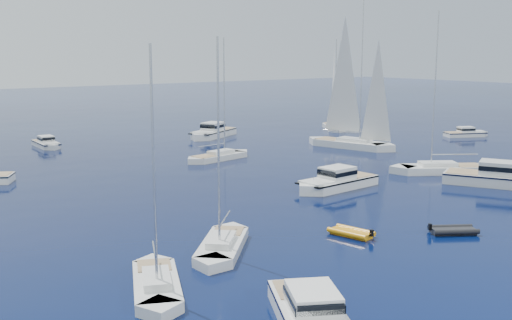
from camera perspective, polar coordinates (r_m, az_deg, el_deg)
The scene contains 14 objects.
ground at distance 40.84m, azimuth 19.64°, elevation -8.57°, with size 400.00×400.00×0.00m, color #08194E.
motor_cruiser_right at distance 63.09m, azimuth 21.73°, elevation -2.23°, with size 3.49×11.41×3.00m, color silver, non-canonical shape.
motor_cruiser_centre at distance 57.86m, azimuth 7.39°, elevation -2.65°, with size 3.04×9.95×2.61m, color white, non-canonical shape.
motor_cruiser_far_r at distance 97.77m, azimuth 18.95°, elevation 2.08°, with size 2.23×7.28×1.91m, color white, non-canonical shape.
motor_cruiser_distant at distance 92.05m, azimuth -4.08°, elevation 2.13°, with size 3.30×10.77×2.83m, color white, non-canonical shape.
motor_cruiser_horizon at distance 86.84m, azimuth -18.85°, elevation 1.14°, with size 2.28×7.45×1.95m, color silver, non-canonical shape.
sailboat_fore at distance 34.07m, azimuth -9.22°, elevation -11.84°, with size 2.39×9.20×13.52m, color white, non-canonical shape.
sailboat_mid_r at distance 67.68m, azimuth 16.86°, elevation -1.15°, with size 3.07×11.81×17.36m, color silver, non-canonical shape.
sailboat_mid_l at distance 39.97m, azimuth -3.15°, elevation -8.39°, with size 2.48×9.55×14.04m, color white, non-canonical shape.
sailboat_centre at distance 72.93m, azimuth -3.49°, elevation 0.05°, with size 2.61×10.05×14.78m, color silver, non-canonical shape.
sailboat_sails_r at distance 82.87m, azimuth 8.74°, elevation 1.16°, with size 3.54×13.62×20.02m, color white, non-canonical shape.
sailboat_sails_far at distance 102.04m, azimuth 7.21°, elevation 2.85°, with size 2.67×10.29×15.12m, color white, non-canonical shape.
tender_yellow at distance 43.48m, azimuth 8.82°, elevation -6.96°, with size 1.81×3.23×0.95m, color orange, non-canonical shape.
tender_grey_near at distance 45.66m, azimuth 17.83°, elevation -6.51°, with size 1.88×3.39×0.95m, color black, non-canonical shape.
Camera 1 is at (-32.48, -21.30, 12.62)m, focal length 43.08 mm.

